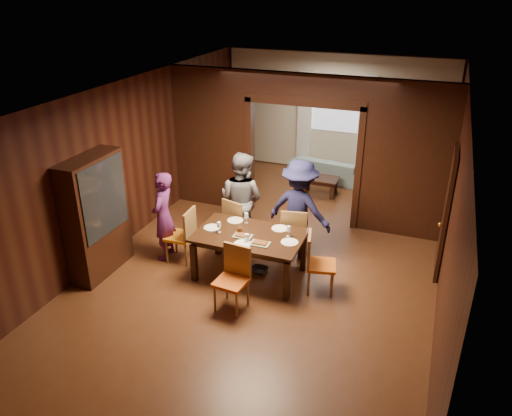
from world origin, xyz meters
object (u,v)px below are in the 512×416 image
at_px(person_navy, 299,209).
at_px(coffee_table, 320,186).
at_px(dining_table, 250,255).
at_px(hutch, 96,216).
at_px(chair_far_r, 294,232).
at_px(chair_far_l, 240,223).
at_px(sofa, 329,169).
at_px(chair_right, 321,263).
at_px(chair_left, 180,235).
at_px(person_purple, 163,216).
at_px(person_grey, 241,200).
at_px(chair_near, 231,280).

xyz_separation_m(person_navy, coffee_table, (-0.29, 2.74, -0.68)).
relative_size(dining_table, hutch, 0.86).
bearing_deg(chair_far_r, chair_far_l, -11.71).
height_order(sofa, chair_right, chair_right).
distance_m(chair_far_l, hutch, 2.46).
relative_size(chair_left, chair_far_r, 1.00).
relative_size(dining_table, chair_left, 1.77).
distance_m(person_purple, dining_table, 1.64).
bearing_deg(sofa, dining_table, 94.93).
bearing_deg(person_purple, coffee_table, 144.37).
bearing_deg(coffee_table, chair_far_l, -104.94).
bearing_deg(chair_right, chair_far_l, 50.98).
distance_m(person_navy, chair_far_l, 1.14).
height_order(person_grey, person_navy, person_grey).
relative_size(person_purple, chair_left, 1.62).
bearing_deg(person_grey, hutch, 53.33).
bearing_deg(person_navy, sofa, -75.40).
relative_size(person_grey, coffee_table, 2.20).
height_order(sofa, chair_far_l, chair_far_l).
xyz_separation_m(person_purple, chair_left, (0.29, 0.00, -0.30)).
bearing_deg(dining_table, person_purple, 178.53).
xyz_separation_m(chair_far_r, chair_near, (-0.43, -1.74, 0.00)).
height_order(dining_table, chair_left, chair_left).
distance_m(dining_table, hutch, 2.54).
relative_size(person_navy, hutch, 0.88).
relative_size(person_navy, chair_near, 1.81).
height_order(person_purple, person_grey, person_grey).
distance_m(coffee_table, chair_far_l, 2.97).
distance_m(chair_left, hutch, 1.40).
relative_size(chair_left, chair_near, 1.00).
bearing_deg(sofa, person_navy, 102.64).
bearing_deg(chair_near, sofa, 93.98).
bearing_deg(chair_far_l, chair_far_r, -162.36).
bearing_deg(chair_near, person_navy, 81.59).
relative_size(chair_near, hutch, 0.48).
distance_m(chair_left, chair_near, 1.68).
bearing_deg(hutch, sofa, 64.20).
height_order(person_navy, chair_right, person_navy).
distance_m(sofa, coffee_table, 0.95).
bearing_deg(person_purple, hutch, -53.93).
distance_m(sofa, chair_far_l, 3.88).
distance_m(person_navy, chair_near, 1.97).
relative_size(person_grey, hutch, 0.88).
bearing_deg(person_navy, person_grey, 9.45).
distance_m(person_navy, chair_right, 1.22).
xyz_separation_m(chair_left, chair_near, (1.37, -0.97, 0.00)).
distance_m(person_grey, chair_left, 1.25).
bearing_deg(chair_right, coffee_table, 1.41).
bearing_deg(chair_far_r, sofa, -97.11).
distance_m(person_grey, chair_right, 2.01).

